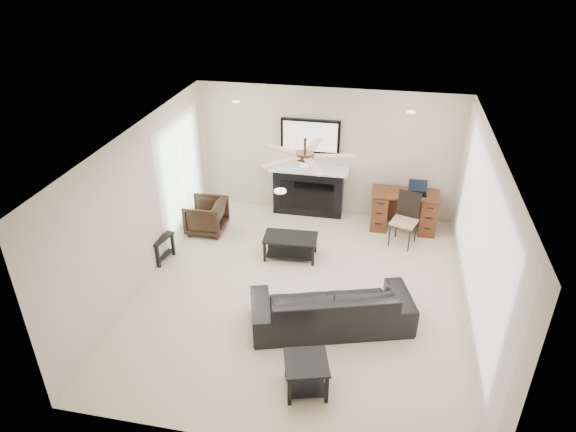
% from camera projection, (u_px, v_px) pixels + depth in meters
% --- Properties ---
extents(room_shell, '(5.50, 5.54, 2.52)m').
position_uv_depth(room_shell, '(317.00, 195.00, 7.19)').
color(room_shell, beige).
rests_on(room_shell, ground).
extents(sofa, '(2.40, 1.49, 0.66)m').
position_uv_depth(sofa, '(331.00, 306.00, 7.19)').
color(sofa, black).
rests_on(sofa, ground).
extents(armchair, '(0.70, 0.68, 0.63)m').
position_uv_depth(armchair, '(206.00, 216.00, 9.49)').
color(armchair, black).
rests_on(armchair, ground).
extents(coffee_table, '(0.92, 0.54, 0.40)m').
position_uv_depth(coffee_table, '(290.00, 247.00, 8.78)').
color(coffee_table, black).
rests_on(coffee_table, ground).
extents(end_table_near, '(0.64, 0.64, 0.45)m').
position_uv_depth(end_table_near, '(306.00, 375.00, 6.19)').
color(end_table_near, black).
rests_on(end_table_near, ground).
extents(end_table_left, '(0.60, 0.60, 0.45)m').
position_uv_depth(end_table_left, '(155.00, 247.00, 8.72)').
color(end_table_left, black).
rests_on(end_table_left, ground).
extents(fireplace_unit, '(1.52, 0.34, 1.91)m').
position_uv_depth(fireplace_unit, '(309.00, 169.00, 9.78)').
color(fireplace_unit, black).
rests_on(fireplace_unit, ground).
extents(desk, '(1.22, 0.56, 0.76)m').
position_uv_depth(desk, '(404.00, 211.00, 9.53)').
color(desk, '#431910').
rests_on(desk, ground).
extents(desk_chair, '(0.54, 0.55, 0.97)m').
position_uv_depth(desk_chair, '(404.00, 220.00, 9.01)').
color(desk_chair, black).
rests_on(desk_chair, ground).
extents(laptop, '(0.33, 0.24, 0.23)m').
position_uv_depth(laptop, '(418.00, 188.00, 9.24)').
color(laptop, black).
rests_on(laptop, desk).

